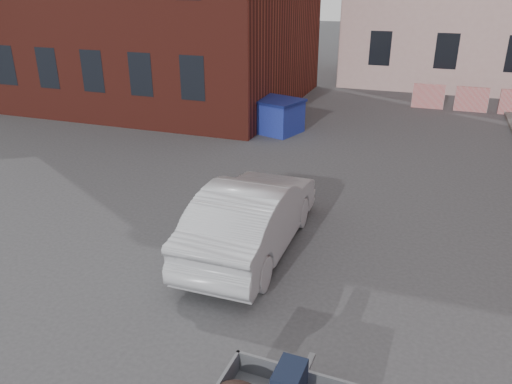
% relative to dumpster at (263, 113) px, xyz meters
% --- Properties ---
extents(ground, '(120.00, 120.00, 0.00)m').
position_rel_dumpster_xyz_m(ground, '(3.01, -9.58, -0.59)').
color(ground, '#38383A').
rests_on(ground, ground).
extents(barriers, '(4.70, 0.18, 1.00)m').
position_rel_dumpster_xyz_m(barriers, '(7.21, 5.42, -0.09)').
color(barriers, red).
rests_on(barriers, ground).
extents(dumpster, '(3.12, 2.25, 1.18)m').
position_rel_dumpster_xyz_m(dumpster, '(0.00, 0.00, 0.00)').
color(dumpster, '#21319E').
rests_on(dumpster, ground).
extents(silver_car, '(1.59, 4.48, 1.47)m').
position_rel_dumpster_xyz_m(silver_car, '(2.63, -8.36, 0.14)').
color(silver_car, '#B7B9BF').
rests_on(silver_car, ground).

